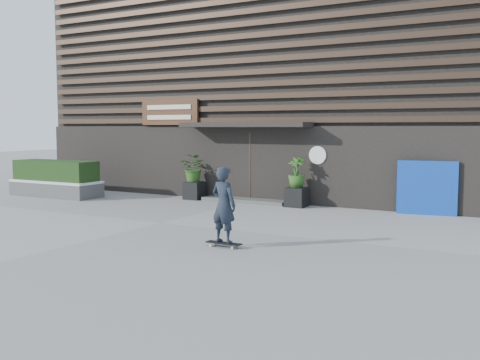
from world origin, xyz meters
The scene contains 12 objects.
ground centered at (0.00, 0.00, 0.00)m, with size 80.00×80.00×0.00m, color gray.
entrance_step centered at (0.00, 4.60, 0.06)m, with size 3.00×0.80×0.12m, color #494947.
planter_pot_left centered at (-1.90, 4.40, 0.30)m, with size 0.60×0.60×0.60m, color black.
bamboo_left centered at (-1.90, 4.40, 1.08)m, with size 0.86×0.75×0.96m, color #2D591E.
planter_pot_right centered at (1.90, 4.40, 0.30)m, with size 0.60×0.60×0.60m, color black.
bamboo_right centered at (1.90, 4.40, 1.08)m, with size 0.54×0.54×0.96m, color #2D591E.
raised_bed centered at (-6.73, 2.70, 0.25)m, with size 3.50×1.20×0.50m, color #484846.
snow_layer centered at (-6.73, 2.70, 0.54)m, with size 3.50×1.20×0.08m, color white.
hedge centered at (-6.73, 2.70, 0.93)m, with size 3.30×1.00×0.70m, color #193212.
blue_tarp centered at (5.75, 4.70, 0.76)m, with size 1.63×0.12×1.53m, color #0C37A4.
building centered at (0.00, 9.96, 3.99)m, with size 18.00×11.00×8.00m.
skateboarder centered at (2.92, -1.74, 0.87)m, with size 0.78×0.45×1.67m.
Camera 1 is at (8.71, -11.48, 2.47)m, focal length 41.75 mm.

